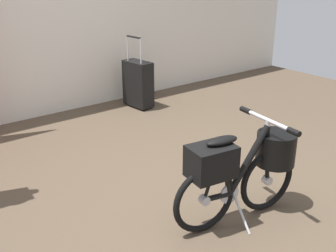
% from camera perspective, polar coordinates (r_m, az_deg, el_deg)
% --- Properties ---
extents(ground_plane, '(8.01, 8.01, 0.00)m').
position_cam_1_polar(ground_plane, '(2.89, 0.80, -11.99)').
color(ground_plane, brown).
extents(folding_bike_foreground, '(0.95, 0.53, 0.68)m').
position_cam_1_polar(folding_bike_foreground, '(2.72, 10.35, -5.50)').
color(folding_bike_foreground, black).
rests_on(folding_bike_foreground, ground_plane).
extents(rolling_suitcase, '(0.21, 0.38, 0.83)m').
position_cam_1_polar(rolling_suitcase, '(4.86, -4.10, 5.82)').
color(rolling_suitcase, black).
rests_on(rolling_suitcase, ground_plane).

